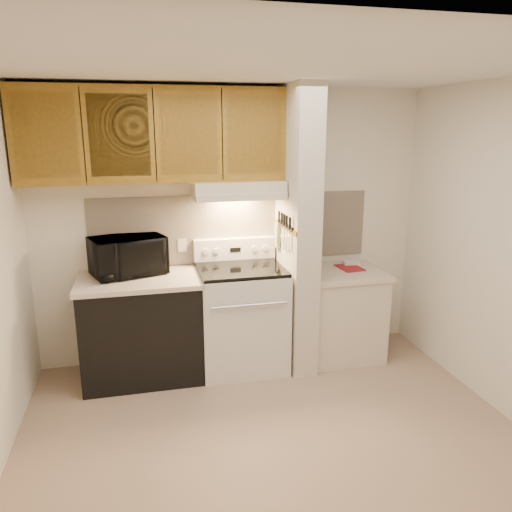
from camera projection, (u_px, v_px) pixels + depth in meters
name	position (u px, v px, depth m)	size (l,w,h in m)	color
floor	(274.00, 439.00, 3.55)	(3.60, 3.60, 0.00)	tan
ceiling	(278.00, 66.00, 2.92)	(3.60, 3.60, 0.00)	white
wall_back	(233.00, 226.00, 4.65)	(3.60, 0.02, 2.50)	white
backsplash	(233.00, 228.00, 4.64)	(2.60, 0.02, 0.63)	beige
range_body	(241.00, 319.00, 4.52)	(0.76, 0.65, 0.92)	silver
oven_window	(249.00, 328.00, 4.21)	(0.50, 0.01, 0.30)	black
oven_handle	(250.00, 305.00, 4.12)	(0.02, 0.02, 0.65)	silver
cooktop	(241.00, 269.00, 4.40)	(0.74, 0.64, 0.03)	black
range_backguard	(235.00, 249.00, 4.64)	(0.76, 0.08, 0.20)	silver
range_display	(235.00, 250.00, 4.60)	(0.10, 0.01, 0.04)	black
range_knob_left_outer	(205.00, 252.00, 4.54)	(0.05, 0.05, 0.02)	silver
range_knob_left_inner	(216.00, 251.00, 4.56)	(0.05, 0.05, 0.02)	silver
range_knob_right_inner	(254.00, 249.00, 4.64)	(0.05, 0.05, 0.02)	silver
range_knob_right_outer	(265.00, 248.00, 4.66)	(0.05, 0.05, 0.02)	silver
dishwasher_front	(142.00, 330.00, 4.34)	(1.00, 0.63, 0.87)	black
left_countertop	(139.00, 280.00, 4.23)	(1.04, 0.67, 0.04)	beige
spoon_rest	(126.00, 271.00, 4.39)	(0.25, 0.08, 0.02)	black
teal_jar	(97.00, 267.00, 4.34)	(0.10, 0.10, 0.11)	#287067
outlet	(182.00, 245.00, 4.56)	(0.08, 0.01, 0.12)	beige
microwave	(128.00, 256.00, 4.29)	(0.60, 0.40, 0.33)	black
partition_pillar	(297.00, 231.00, 4.43)	(0.22, 0.70, 2.50)	beige
pillar_trim	(284.00, 226.00, 4.39)	(0.01, 0.70, 0.04)	olive
knife_strip	(285.00, 225.00, 4.34)	(0.02, 0.42, 0.04)	black
knife_blade_a	(289.00, 240.00, 4.22)	(0.01, 0.04, 0.16)	silver
knife_handle_a	(290.00, 223.00, 4.16)	(0.02, 0.02, 0.10)	black
knife_blade_b	(286.00, 239.00, 4.30)	(0.01, 0.04, 0.18)	silver
knife_handle_b	(287.00, 221.00, 4.25)	(0.02, 0.02, 0.10)	black
knife_blade_c	(284.00, 239.00, 4.37)	(0.01, 0.04, 0.20)	silver
knife_handle_c	(284.00, 220.00, 4.32)	(0.02, 0.02, 0.10)	black
knife_blade_d	(282.00, 235.00, 4.43)	(0.01, 0.04, 0.16)	silver
knife_handle_d	(282.00, 218.00, 4.39)	(0.02, 0.02, 0.10)	black
knife_blade_e	(279.00, 234.00, 4.52)	(0.01, 0.04, 0.18)	silver
knife_handle_e	(279.00, 216.00, 4.47)	(0.02, 0.02, 0.10)	black
oven_mitt	(277.00, 235.00, 4.58)	(0.03, 0.10, 0.23)	gray
right_cab_base	(341.00, 316.00, 4.75)	(0.70, 0.60, 0.81)	beige
right_countertop	(343.00, 273.00, 4.64)	(0.74, 0.64, 0.04)	beige
red_folder	(350.00, 268.00, 4.73)	(0.20, 0.27, 0.01)	maroon
white_box	(351.00, 263.00, 4.83)	(0.15, 0.10, 0.04)	white
range_hood	(237.00, 189.00, 4.35)	(0.78, 0.44, 0.15)	beige
hood_lip	(242.00, 197.00, 4.16)	(0.78, 0.04, 0.06)	beige
upper_cabinets	(154.00, 135.00, 4.12)	(2.18, 0.33, 0.77)	olive
cab_door_a	(45.00, 136.00, 3.79)	(0.46, 0.01, 0.63)	olive
cab_gap_a	(83.00, 136.00, 3.84)	(0.01, 0.01, 0.73)	black
cab_door_b	(119.00, 136.00, 3.91)	(0.46, 0.01, 0.63)	olive
cab_gap_b	(155.00, 135.00, 3.97)	(0.01, 0.01, 0.73)	black
cab_door_c	(189.00, 135.00, 4.03)	(0.46, 0.01, 0.63)	olive
cab_gap_c	(222.00, 135.00, 4.09)	(0.01, 0.01, 0.73)	black
cab_door_d	(255.00, 135.00, 4.15)	(0.46, 0.01, 0.63)	olive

